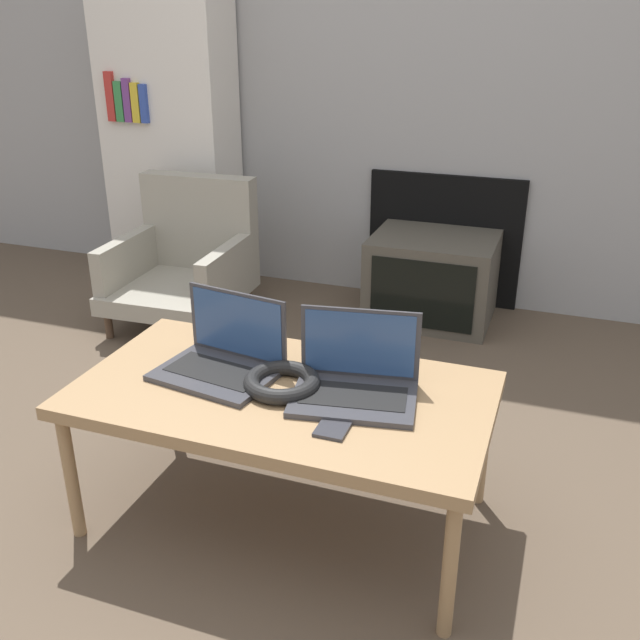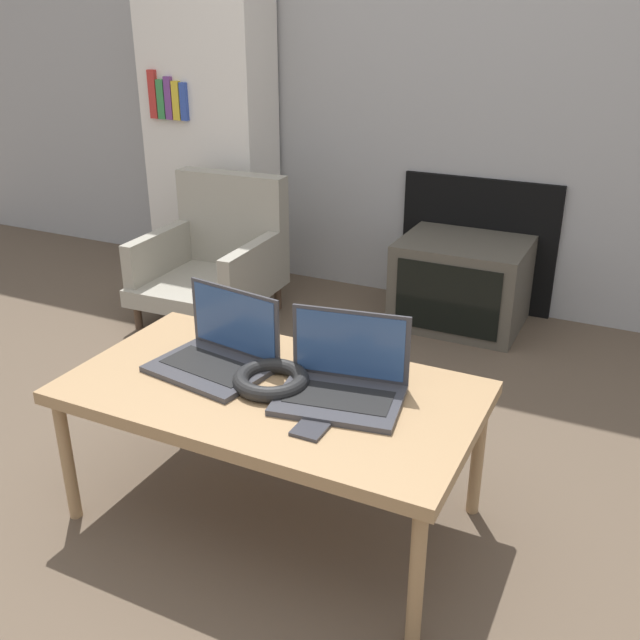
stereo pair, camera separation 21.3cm
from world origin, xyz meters
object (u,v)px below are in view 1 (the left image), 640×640
at_px(phone, 335,425).
at_px(tv, 432,278).
at_px(headphones, 281,382).
at_px(armchair, 187,259).
at_px(laptop_left, 224,356).
at_px(laptop_right, 356,379).

height_order(phone, tv, phone).
height_order(headphones, tv, headphones).
height_order(headphones, armchair, armchair).
relative_size(laptop_left, tv, 0.63).
bearing_deg(laptop_left, headphones, -3.61).
bearing_deg(headphones, armchair, 128.99).
distance_m(headphones, tv, 1.61).
distance_m(laptop_right, headphones, 0.20).
bearing_deg(headphones, tv, 86.51).
height_order(laptop_left, armchair, armchair).
xyz_separation_m(phone, tv, (-0.10, 1.72, -0.23)).
height_order(laptop_right, armchair, armchair).
bearing_deg(phone, armchair, 131.32).
xyz_separation_m(tv, armchair, (-1.08, -0.37, 0.09)).
distance_m(laptop_right, phone, 0.17).
distance_m(headphones, armchair, 1.57).
relative_size(laptop_left, armchair, 0.54).
distance_m(laptop_left, laptop_right, 0.39).
bearing_deg(armchair, laptop_right, -47.33).
bearing_deg(armchair, tv, 16.59).
bearing_deg(laptop_right, laptop_left, 170.39).
height_order(laptop_left, laptop_right, same).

